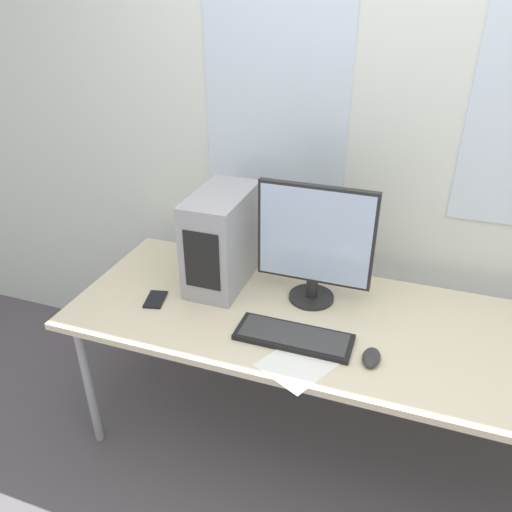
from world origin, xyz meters
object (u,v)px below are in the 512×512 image
(monitor_main, at_px, (315,242))
(keyboard, at_px, (294,337))
(cell_phone, at_px, (156,299))
(pc_tower, at_px, (222,239))
(mouse, at_px, (371,357))

(monitor_main, relative_size, keyboard, 1.16)
(keyboard, height_order, cell_phone, keyboard)
(monitor_main, distance_m, keyboard, 0.39)
(monitor_main, xyz_separation_m, cell_phone, (-0.62, -0.23, -0.27))
(pc_tower, bearing_deg, monitor_main, -2.05)
(monitor_main, bearing_deg, cell_phone, -159.58)
(keyboard, xyz_separation_m, cell_phone, (-0.62, 0.06, -0.01))
(keyboard, distance_m, mouse, 0.29)
(monitor_main, distance_m, mouse, 0.50)
(pc_tower, xyz_separation_m, cell_phone, (-0.21, -0.24, -0.20))
(cell_phone, bearing_deg, keyboard, -18.86)
(keyboard, relative_size, mouse, 4.03)
(pc_tower, distance_m, monitor_main, 0.41)
(keyboard, bearing_deg, cell_phone, 174.65)
(mouse, bearing_deg, keyboard, 174.90)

